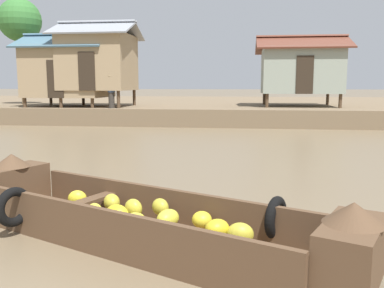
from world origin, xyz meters
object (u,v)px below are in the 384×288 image
banana_boat (139,219)px  stilt_house_mid_right (300,70)px  vendor_person (111,89)px  stilt_house_mid_left (98,61)px  stilt_house_left (69,71)px  palm_tree_mid (20,21)px

banana_boat → stilt_house_mid_right: (4.04, 17.50, 2.40)m
stilt_house_mid_right → vendor_person: size_ratio=2.75×
banana_boat → vendor_person: size_ratio=3.27×
stilt_house_mid_left → banana_boat: bearing=-68.8°
stilt_house_left → stilt_house_mid_right: size_ratio=1.00×
stilt_house_mid_right → stilt_house_left: bearing=-172.0°
banana_boat → stilt_house_mid_right: stilt_house_mid_right is taller
stilt_house_left → vendor_person: size_ratio=2.74×
stilt_house_left → vendor_person: (2.70, -1.46, -0.89)m
banana_boat → stilt_house_left: size_ratio=1.19×
stilt_house_left → palm_tree_mid: palm_tree_mid is taller
stilt_house_left → stilt_house_mid_right: (11.78, 1.66, 0.07)m
stilt_house_mid_right → banana_boat: bearing=-103.0°
stilt_house_mid_right → palm_tree_mid: 15.42m
stilt_house_left → stilt_house_mid_left: (1.60, -0.04, 0.47)m
stilt_house_mid_left → vendor_person: 2.24m
stilt_house_left → palm_tree_mid: size_ratio=0.79×
banana_boat → stilt_house_mid_left: (-6.14, 15.80, 2.80)m
stilt_house_left → vendor_person: 3.19m
stilt_house_mid_left → stilt_house_left: bearing=178.5°
palm_tree_mid → vendor_person: size_ratio=3.49×
palm_tree_mid → banana_boat: bearing=-57.4°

